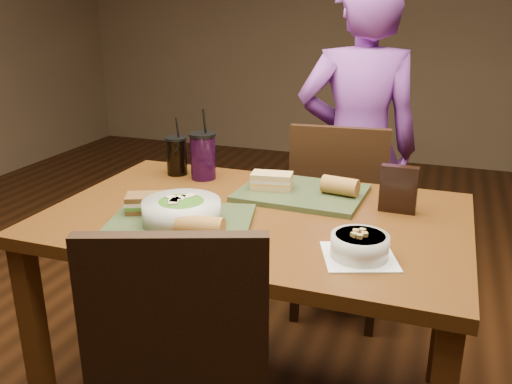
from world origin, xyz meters
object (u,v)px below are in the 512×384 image
dining_table (256,239)px  cup_cola (177,156)px  soup_bowl (360,245)px  baguette_near (200,227)px  diner (358,150)px  salad_bowl (182,210)px  baguette_far (340,186)px  tray_near (180,223)px  chair_far (340,215)px  sandwich_near (146,203)px  tray_far (302,193)px  chip_bag (399,189)px  cup_berry (203,156)px  sandwich_far (272,181)px

dining_table → cup_cola: (-0.43, 0.29, 0.17)m
soup_bowl → baguette_near: (-0.42, -0.06, 0.02)m
diner → salad_bowl: size_ratio=6.56×
dining_table → baguette_far: bearing=43.6°
tray_near → baguette_near: (0.11, -0.10, 0.04)m
chair_far → sandwich_near: size_ratio=6.63×
cup_cola → baguette_near: bearing=-57.0°
tray_far → chip_bag: bearing=-8.5°
sandwich_near → cup_berry: (-0.00, 0.42, 0.04)m
chip_bag → tray_far: bearing=172.8°
sandwich_near → chip_bag: bearing=23.0°
chip_bag → baguette_near: bearing=-136.4°
salad_bowl → cup_cola: bearing=119.1°
sandwich_near → sandwich_far: size_ratio=0.93×
soup_bowl → sandwich_near: same height
diner → tray_near: (-0.35, -1.06, 0.01)m
chair_far → chip_bag: 0.67m
cup_berry → tray_near: bearing=-73.5°
tray_far → soup_bowl: soup_bowl is taller
tray_far → chip_bag: (0.33, -0.05, 0.07)m
tray_far → baguette_far: size_ratio=3.44×
tray_far → soup_bowl: bearing=-57.4°
tray_near → sandwich_near: (-0.13, 0.03, 0.04)m
cup_berry → chip_bag: bearing=-8.7°
baguette_near → baguette_far: baguette_near is taller
salad_bowl → cup_cola: (-0.27, 0.48, 0.02)m
salad_bowl → baguette_far: salad_bowl is taller
diner → baguette_far: size_ratio=12.34×
sandwich_near → dining_table: bearing=25.4°
salad_bowl → baguette_near: (0.10, -0.08, -0.01)m
soup_bowl → sandwich_far: (-0.37, 0.41, 0.01)m
sandwich_near → cup_cola: 0.45m
chip_bag → sandwich_near: bearing=-155.7°
diner → sandwich_near: diner is taller
sandwich_far → tray_far: bearing=7.4°
dining_table → tray_near: (-0.18, -0.18, 0.10)m
chip_bag → soup_bowl: bearing=-97.4°
chair_far → soup_bowl: bearing=-76.3°
baguette_near → chip_bag: chip_bag is taller
diner → tray_far: 0.67m
soup_bowl → sandwich_near: size_ratio=1.70×
sandwich_near → sandwich_far: (0.30, 0.34, 0.00)m
tray_near → tray_far: 0.47m
tray_near → cup_berry: size_ratio=1.55×
sandwich_far → baguette_far: 0.24m
tray_far → sandwich_near: bearing=-138.3°
sandwich_near → sandwich_far: same height
baguette_far → sandwich_far: bearing=-176.1°
baguette_near → tray_near: bearing=139.1°
soup_bowl → cup_cola: 0.94m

